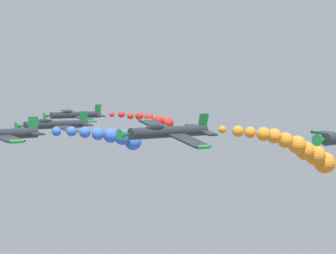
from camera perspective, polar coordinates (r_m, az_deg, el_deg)
The scene contains 6 objects.
smoke_trail_lead at distance 64.53m, azimuth -5.84°, elevation -1.08°, with size 2.83×12.53×3.41m.
airplane_left_inner at distance 51.10m, azimuth 0.01°, elevation -0.51°, with size 9.40×10.35×3.08m.
smoke_trail_left_inner at distance 66.75m, azimuth 14.24°, elevation -2.47°, with size 3.01×20.37×6.78m.
airplane_right_inner at distance 73.68m, azimuth -11.97°, elevation 0.27°, with size 9.54×10.35×2.60m.
airplane_right_outer at distance 89.99m, azimuth -9.91°, elevation 1.29°, with size 9.48×10.35×2.86m.
smoke_trail_right_outer at distance 97.33m, azimuth -1.59°, elevation 0.82°, with size 2.93×12.88×3.46m.
Camera 1 is at (-47.64, 36.57, 117.66)m, focal length 57.01 mm.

